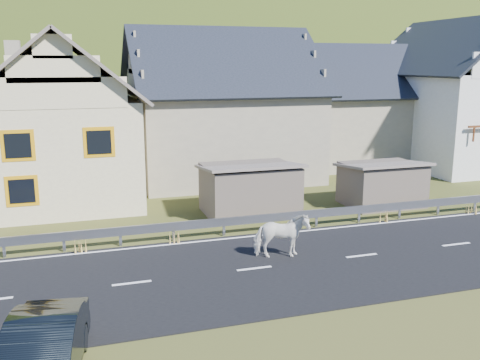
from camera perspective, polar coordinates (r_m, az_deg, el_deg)
name	(u,v)px	position (r m, az deg, el deg)	size (l,w,h in m)	color
ground	(361,257)	(19.50, 12.83, -7.99)	(160.00, 160.00, 0.00)	#303D13
road	(361,256)	(19.49, 12.83, -7.93)	(60.00, 7.00, 0.04)	black
lane_markings	(361,256)	(19.49, 12.83, -7.86)	(60.00, 6.60, 0.01)	silver
guardrail	(317,214)	(22.41, 8.18, -3.60)	(28.10, 0.09, 0.75)	#93969B
shed_left	(249,190)	(24.07, 1.02, -1.03)	(4.30, 3.30, 2.40)	brown
shed_right	(382,184)	(26.41, 14.87, -0.46)	(3.80, 2.90, 2.20)	brown
house_cream	(59,111)	(27.80, -18.72, 6.94)	(7.80, 9.80, 8.30)	beige
house_stone_a	(220,98)	(31.90, -2.13, 8.70)	(10.80, 9.80, 8.90)	gray
house_stone_b	(354,100)	(37.62, 12.05, 8.39)	(9.80, 8.80, 8.10)	gray
house_white	(458,88)	(38.49, 22.25, 9.07)	(8.80, 10.80, 9.70)	white
mountain	(115,138)	(198.04, -13.17, 4.34)	(440.00, 280.00, 260.00)	#253711
horse	(281,236)	(18.66, 4.43, -5.94)	(1.88, 0.85, 1.58)	white
car	(41,354)	(12.51, -20.42, -17.03)	(1.49, 4.27, 1.41)	black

